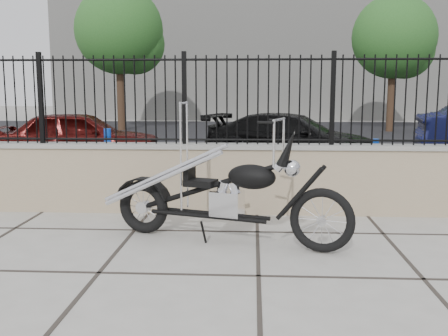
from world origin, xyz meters
TOP-DOWN VIEW (x-y plane):
  - ground_plane at (0.00, 0.00)m, footprint 90.00×90.00m
  - parking_lot at (0.00, 12.50)m, footprint 30.00×30.00m
  - retaining_wall at (0.00, 2.50)m, footprint 14.00×0.36m
  - iron_fence at (0.00, 2.50)m, footprint 14.00×0.08m
  - background_building at (0.00, 26.50)m, footprint 22.00×6.00m
  - chopper_motorcycle at (-0.40, 1.08)m, footprint 2.68×1.27m
  - car_red at (-3.97, 6.93)m, footprint 3.78×1.92m
  - car_black at (0.82, 7.23)m, footprint 4.28×2.80m
  - bollard_a at (-2.60, 4.34)m, footprint 0.16×0.16m
  - bollard_b at (2.06, 4.49)m, footprint 0.13×0.13m
  - tree_left at (-5.49, 16.75)m, footprint 3.54×3.54m
  - tree_right at (5.41, 16.67)m, footprint 3.25×3.25m

SIDE VIEW (x-z plane):
  - ground_plane at x=0.00m, z-range 0.00..0.00m
  - parking_lot at x=0.00m, z-range 0.00..0.00m
  - bollard_b at x=2.06m, z-range 0.00..0.85m
  - retaining_wall at x=0.00m, z-range 0.00..0.96m
  - bollard_a at x=-2.60m, z-range 0.00..1.02m
  - car_black at x=0.82m, z-range 0.00..1.15m
  - car_red at x=-3.97m, z-range 0.00..1.23m
  - chopper_motorcycle at x=-0.40m, z-range 0.00..1.60m
  - iron_fence at x=0.00m, z-range 0.96..2.16m
  - tree_right at x=5.41m, z-range 1.10..6.59m
  - background_building at x=0.00m, z-range 0.00..8.00m
  - tree_left at x=-5.49m, z-range 1.20..7.18m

